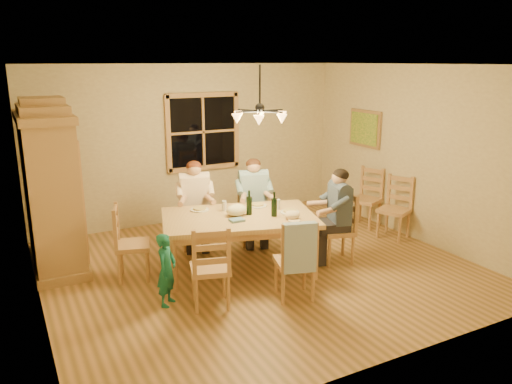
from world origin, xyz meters
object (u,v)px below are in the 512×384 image
adult_woman (195,194)px  adult_slate_man (338,204)px  chair_far_right (254,224)px  child (167,270)px  chair_far_left (196,228)px  adult_plaid_man (254,191)px  chair_end_right (337,241)px  chair_spare_back (365,208)px  wine_bottle_a (249,203)px  chair_end_left (134,256)px  wine_bottle_b (274,204)px  chair_near_right (294,273)px  dining_table (239,223)px  chair_near_left (210,281)px  chair_spare_front (393,219)px  chandelier (260,115)px  armoire (52,192)px

adult_woman → adult_slate_man: (1.55, -1.42, 0.00)m
chair_far_right → child: 2.24m
chair_far_left → adult_plaid_man: (0.85, -0.24, 0.54)m
chair_far_right → chair_end_right: same height
chair_end_right → chair_spare_back: 1.74m
wine_bottle_a → adult_plaid_man: bearing=59.1°
chair_end_left → wine_bottle_b: wine_bottle_b is taller
chair_near_right → child: (-1.40, 0.52, 0.13)m
chair_end_left → chair_spare_back: 4.06m
dining_table → chair_far_right: bearing=51.7°
chair_far_left → chair_end_left: bearing=46.7°
chair_far_left → adult_slate_man: adult_slate_man is taller
chair_near_left → adult_woman: size_ratio=1.13×
chair_far_left → chair_spare_back: bearing=-171.2°
chair_near_left → chair_end_left: size_ratio=1.00×
chair_spare_front → chair_spare_back: size_ratio=1.00×
chair_far_right → adult_woman: size_ratio=1.13×
chandelier → chair_end_left: size_ratio=0.78×
chair_near_left → chair_end_left: bearing=133.3°
child → chair_near_right: bearing=-68.8°
chair_spare_back → chair_end_left: bearing=72.0°
chair_far_left → adult_slate_man: 2.17m
chair_end_left → chair_spare_back: bearing=110.1°
dining_table → chandelier: bearing=-17.5°
wine_bottle_b → child: (-1.58, -0.29, -0.49)m
adult_slate_man → chair_spare_back: adult_slate_man is taller
chair_far_left → chair_end_right: same height
dining_table → child: size_ratio=2.61×
chandelier → adult_plaid_man: (0.37, 0.88, -1.24)m
chair_end_left → chair_near_right: bearing=63.4°
chair_near_left → wine_bottle_a: wine_bottle_a is taller
chair_far_right → chair_near_right: (-0.41, -1.84, 0.00)m
wine_bottle_b → chair_far_left: bearing=116.2°
chair_near_right → dining_table: bearing=117.9°
chair_near_left → chair_end_left: (-0.59, 1.15, 0.00)m
chandelier → chair_far_right: chandelier is taller
chair_far_left → adult_plaid_man: adult_plaid_man is taller
dining_table → chair_far_right: chair_far_right is taller
adult_plaid_man → child: bearing=52.1°
chandelier → chair_end_left: 2.43m
adult_woman → chair_spare_back: 3.01m
chandelier → chair_far_left: 2.16m
adult_woman → chair_spare_front: size_ratio=0.88×
chair_end_right → adult_slate_man: (0.00, 0.00, 0.54)m
armoire → chair_spare_front: 5.08m
chair_near_right → adult_woman: size_ratio=1.13×
chair_end_right → wine_bottle_b: wine_bottle_b is taller
dining_table → child: bearing=-156.0°
adult_slate_man → wine_bottle_a: 1.24m
chair_end_right → chair_far_left: bearing=63.4°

